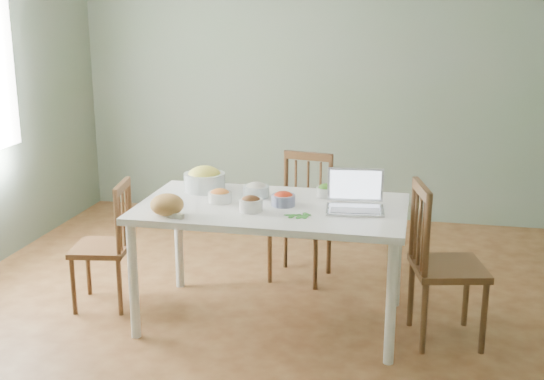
% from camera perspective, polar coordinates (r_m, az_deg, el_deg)
% --- Properties ---
extents(floor, '(5.00, 5.00, 0.00)m').
position_cam_1_polar(floor, '(4.61, 1.30, -11.08)').
color(floor, '#543016').
rests_on(floor, ground).
extents(wall_back, '(5.00, 0.00, 2.70)m').
position_cam_1_polar(wall_back, '(6.65, 5.51, 9.11)').
color(wall_back, slate).
rests_on(wall_back, ground).
extents(wall_front, '(5.00, 0.00, 2.70)m').
position_cam_1_polar(wall_front, '(1.88, -13.20, -6.65)').
color(wall_front, slate).
rests_on(wall_front, ground).
extents(dining_table, '(1.68, 0.95, 0.79)m').
position_cam_1_polar(dining_table, '(4.55, -0.00, -6.02)').
color(dining_table, white).
rests_on(dining_table, floor).
extents(chair_far, '(0.47, 0.46, 0.94)m').
position_cam_1_polar(chair_far, '(5.23, 2.28, -2.34)').
color(chair_far, '#4A341A').
rests_on(chair_far, floor).
extents(chair_left, '(0.43, 0.44, 0.87)m').
position_cam_1_polar(chair_left, '(4.91, -13.71, -4.34)').
color(chair_left, '#4A341A').
rests_on(chair_left, floor).
extents(chair_right, '(0.50, 0.52, 0.99)m').
position_cam_1_polar(chair_right, '(4.40, 14.16, -5.84)').
color(chair_right, '#4A341A').
rests_on(chair_right, floor).
extents(bread_boule, '(0.25, 0.25, 0.13)m').
position_cam_1_polar(bread_boule, '(4.25, -8.53, -1.19)').
color(bread_boule, '#B5883B').
rests_on(bread_boule, dining_table).
extents(butter_stick, '(0.11, 0.06, 0.03)m').
position_cam_1_polar(butter_stick, '(4.20, -7.86, -2.08)').
color(butter_stick, beige).
rests_on(butter_stick, dining_table).
extents(bowl_squash, '(0.33, 0.33, 0.16)m').
position_cam_1_polar(bowl_squash, '(4.77, -5.50, 0.90)').
color(bowl_squash, yellow).
rests_on(bowl_squash, dining_table).
extents(bowl_carrot, '(0.20, 0.20, 0.08)m').
position_cam_1_polar(bowl_carrot, '(4.50, -4.25, -0.46)').
color(bowl_carrot, '#CA702F').
rests_on(bowl_carrot, dining_table).
extents(bowl_onion, '(0.22, 0.22, 0.09)m').
position_cam_1_polar(bowl_onion, '(4.61, -1.29, 0.03)').
color(bowl_onion, silver).
rests_on(bowl_onion, dining_table).
extents(bowl_mushroom, '(0.18, 0.18, 0.09)m').
position_cam_1_polar(bowl_mushroom, '(4.29, -1.73, -1.11)').
color(bowl_mushroom, '#37160F').
rests_on(bowl_mushroom, dining_table).
extents(bowl_redpep, '(0.16, 0.16, 0.09)m').
position_cam_1_polar(bowl_redpep, '(4.41, 0.93, -0.71)').
color(bowl_redpep, red).
rests_on(bowl_redpep, dining_table).
extents(bowl_broccoli, '(0.15, 0.15, 0.08)m').
position_cam_1_polar(bowl_broccoli, '(4.62, 4.44, -0.04)').
color(bowl_broccoli, '#274A1C').
rests_on(bowl_broccoli, dining_table).
extents(flatbread, '(0.22, 0.22, 0.02)m').
position_cam_1_polar(flatbread, '(4.70, 5.70, -0.23)').
color(flatbread, tan).
rests_on(flatbread, dining_table).
extents(basil_bunch, '(0.18, 0.18, 0.02)m').
position_cam_1_polar(basil_bunch, '(4.20, 2.01, -1.99)').
color(basil_bunch, '#105A12').
rests_on(basil_bunch, dining_table).
extents(laptop, '(0.38, 0.33, 0.24)m').
position_cam_1_polar(laptop, '(4.30, 6.80, -0.17)').
color(laptop, silver).
rests_on(laptop, dining_table).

